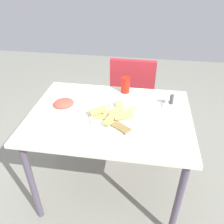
# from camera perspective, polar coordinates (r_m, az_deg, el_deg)

# --- Properties ---
(ground_plane) EXTENTS (6.00, 6.00, 0.00)m
(ground_plane) POSITION_cam_1_polar(r_m,az_deg,el_deg) (2.07, -0.44, -17.85)
(ground_plane) COLOR gray
(dining_table) EXTENTS (1.07, 0.78, 0.75)m
(dining_table) POSITION_cam_1_polar(r_m,az_deg,el_deg) (1.60, -0.54, -3.20)
(dining_table) COLOR silver
(dining_table) RESTS_ON ground_plane
(dining_chair) EXTENTS (0.42, 0.43, 0.89)m
(dining_chair) POSITION_cam_1_polar(r_m,az_deg,el_deg) (2.28, 5.01, 4.33)
(dining_chair) COLOR #A8252E
(dining_chair) RESTS_ON ground_plane
(pide_platter) EXTENTS (0.35, 0.34, 0.05)m
(pide_platter) POSITION_cam_1_polar(r_m,az_deg,el_deg) (1.50, 0.76, -1.10)
(pide_platter) COLOR white
(pide_platter) RESTS_ON dining_table
(salad_plate_greens) EXTENTS (0.22, 0.22, 0.05)m
(salad_plate_greens) POSITION_cam_1_polar(r_m,az_deg,el_deg) (1.65, -11.79, 1.91)
(salad_plate_greens) COLOR white
(salad_plate_greens) RESTS_ON dining_table
(soda_can) EXTENTS (0.09, 0.09, 0.12)m
(soda_can) POSITION_cam_1_polar(r_m,az_deg,el_deg) (1.77, 3.32, 6.65)
(soda_can) COLOR red
(soda_can) RESTS_ON dining_table
(paper_napkin) EXTENTS (0.19, 0.19, 0.00)m
(paper_napkin) POSITION_cam_1_polar(r_m,az_deg,el_deg) (1.39, -9.05, -5.63)
(paper_napkin) COLOR white
(paper_napkin) RESTS_ON dining_table
(fork) EXTENTS (0.17, 0.05, 0.00)m
(fork) POSITION_cam_1_polar(r_m,az_deg,el_deg) (1.37, -9.27, -5.98)
(fork) COLOR silver
(fork) RESTS_ON paper_napkin
(spoon) EXTENTS (0.18, 0.05, 0.00)m
(spoon) POSITION_cam_1_polar(r_m,az_deg,el_deg) (1.40, -8.85, -5.04)
(spoon) COLOR silver
(spoon) RESTS_ON paper_napkin
(condiment_caddy) EXTENTS (0.09, 0.09, 0.08)m
(condiment_caddy) POSITION_cam_1_polar(r_m,az_deg,el_deg) (1.68, 13.80, 2.49)
(condiment_caddy) COLOR #B2B2B7
(condiment_caddy) RESTS_ON dining_table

